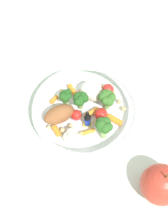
# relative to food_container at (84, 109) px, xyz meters

# --- Properties ---
(ground_plane) EXTENTS (2.40, 2.40, 0.00)m
(ground_plane) POSITION_rel_food_container_xyz_m (0.01, -0.01, -0.03)
(ground_plane) COLOR silver
(food_container) EXTENTS (0.23, 0.23, 0.07)m
(food_container) POSITION_rel_food_container_xyz_m (0.00, 0.00, 0.00)
(food_container) COLOR white
(food_container) RESTS_ON ground_plane
(loose_apple) EXTENTS (0.08, 0.08, 0.09)m
(loose_apple) POSITION_rel_food_container_xyz_m (-0.14, 0.18, 0.01)
(loose_apple) COLOR #BC3828
(loose_apple) RESTS_ON ground_plane
(folded_napkin) EXTENTS (0.14, 0.15, 0.01)m
(folded_napkin) POSITION_rel_food_container_xyz_m (0.07, -0.20, -0.03)
(folded_napkin) COLOR white
(folded_napkin) RESTS_ON ground_plane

